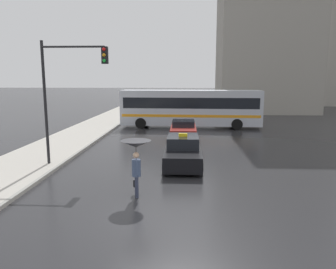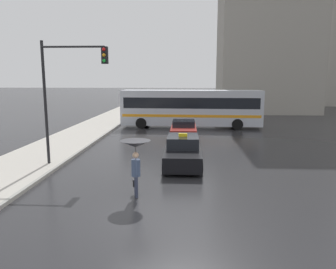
{
  "view_description": "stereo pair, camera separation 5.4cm",
  "coord_description": "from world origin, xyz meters",
  "px_view_note": "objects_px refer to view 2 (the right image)",
  "views": [
    {
      "loc": [
        1.25,
        -9.82,
        4.36
      ],
      "look_at": [
        0.35,
        7.53,
        1.4
      ],
      "focal_mm": 35.0,
      "sensor_mm": 36.0,
      "label": 1
    },
    {
      "loc": [
        1.3,
        -9.82,
        4.36
      ],
      "look_at": [
        0.35,
        7.53,
        1.4
      ],
      "focal_mm": 35.0,
      "sensor_mm": 36.0,
      "label": 2
    }
  ],
  "objects_px": {
    "taxi": "(183,152)",
    "city_bus": "(191,107)",
    "sedan_red": "(184,131)",
    "pedestrian_with_umbrella": "(136,151)",
    "traffic_light": "(68,81)"
  },
  "relations": [
    {
      "from": "sedan_red",
      "to": "pedestrian_with_umbrella",
      "type": "distance_m",
      "value": 12.03
    },
    {
      "from": "traffic_light",
      "to": "sedan_red",
      "type": "bearing_deg",
      "value": 54.58
    },
    {
      "from": "taxi",
      "to": "city_bus",
      "type": "height_order",
      "value": "city_bus"
    },
    {
      "from": "city_bus",
      "to": "traffic_light",
      "type": "distance_m",
      "value": 15.33
    },
    {
      "from": "taxi",
      "to": "traffic_light",
      "type": "bearing_deg",
      "value": 7.02
    },
    {
      "from": "taxi",
      "to": "city_bus",
      "type": "relative_size",
      "value": 0.38
    },
    {
      "from": "taxi",
      "to": "pedestrian_with_umbrella",
      "type": "distance_m",
      "value": 5.17
    },
    {
      "from": "taxi",
      "to": "sedan_red",
      "type": "relative_size",
      "value": 1.14
    },
    {
      "from": "taxi",
      "to": "sedan_red",
      "type": "height_order",
      "value": "taxi"
    },
    {
      "from": "city_bus",
      "to": "traffic_light",
      "type": "relative_size",
      "value": 2.03
    },
    {
      "from": "taxi",
      "to": "city_bus",
      "type": "distance_m",
      "value": 13.23
    },
    {
      "from": "taxi",
      "to": "sedan_red",
      "type": "bearing_deg",
      "value": -89.87
    },
    {
      "from": "city_bus",
      "to": "pedestrian_with_umbrella",
      "type": "height_order",
      "value": "city_bus"
    },
    {
      "from": "taxi",
      "to": "pedestrian_with_umbrella",
      "type": "xyz_separation_m",
      "value": [
        -1.7,
        -4.76,
        1.07
      ]
    },
    {
      "from": "city_bus",
      "to": "traffic_light",
      "type": "bearing_deg",
      "value": 158.46
    }
  ]
}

